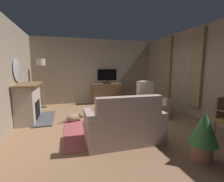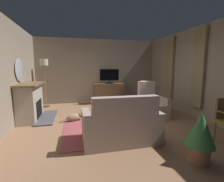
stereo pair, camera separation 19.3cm
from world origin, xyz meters
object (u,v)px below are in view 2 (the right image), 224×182
Objects in this scene: fireplace at (31,102)px; armchair_by_fireplace at (150,106)px; tv_cabinet at (109,94)px; floor_lamp at (44,68)px; sofa_floral at (121,126)px; cat at (75,117)px; television at (109,76)px; potted_plant_small_fern_corner at (200,134)px; tv_remote at (114,110)px; coffee_table at (115,111)px; wall_mirror_oval at (20,70)px.

armchair_by_fireplace reaches higher than fireplace.
tv_cabinet is 2.86m from floor_lamp.
sofa_floral is at bearing -43.34° from fireplace.
cat is 2.73m from floor_lamp.
potted_plant_small_fern_corner is (0.46, -4.78, -0.72)m from television.
tv_remote is 1.39m from armchair_by_fireplace.
fireplace is 1.14× the size of tv_cabinet.
coffee_table is at bearing 82.42° from sofa_floral.
fireplace is 4.51m from potted_plant_small_fern_corner.
potted_plant_small_fern_corner is at bearing -56.67° from floor_lamp.
armchair_by_fireplace is 1.58× the size of cat.
floor_lamp is at bearing -177.90° from television.
coffee_table is 1.05× the size of armchair_by_fireplace.
wall_mirror_oval is 3.47m from television.
floor_lamp is (-2.16, 2.64, 1.11)m from tv_remote.
fireplace is 2.14× the size of cat.
wall_mirror_oval is 2.99m from tv_remote.
potted_plant_small_fern_corner is 3.32m from cat.
coffee_table is at bearing -98.91° from tv_cabinet.
tv_remote is (-0.46, -2.79, 0.02)m from tv_cabinet.
tv_remote reaches higher than coffee_table.
sofa_floral reaches higher than coffee_table.
cat is at bearing -124.70° from tv_cabinet.
sofa_floral is at bearing -60.76° from floor_lamp.
coffee_table is at bearing 141.86° from tv_remote.
tv_remote is (2.57, -1.08, -1.06)m from wall_mirror_oval.
television reaches higher than potted_plant_small_fern_corner.
television is at bearing 54.64° from cat.
tv_remote is 1.25m from cat.
sofa_floral is 2.05m from armchair_by_fireplace.
fireplace is 1.82× the size of television.
tv_remote is at bearing -22.71° from wall_mirror_oval.
tv_cabinet reaches higher than potted_plant_small_fern_corner.
fireplace is 3.68m from armchair_by_fireplace.
fireplace reaches higher than cat.
wall_mirror_oval is 4.09m from armchair_by_fireplace.
coffee_table is 0.12m from tv_remote.
tv_remote is 2.24m from potted_plant_small_fern_corner.
fireplace is 2.56m from tv_remote.
television is 2.56m from armchair_by_fireplace.
fireplace is at bearing -149.22° from television.
wall_mirror_oval is at bearing -127.69° from tv_remote.
television is at bearing 28.67° from wall_mirror_oval.
tv_cabinet is 0.84× the size of sofa_floral.
cat is (-2.36, 0.12, -0.23)m from armchair_by_fireplace.
tv_cabinet is at bearing 55.30° from cat.
armchair_by_fireplace is at bearing -2.93° from cat.
potted_plant_small_fern_corner is 1.21× the size of cat.
tv_cabinet is (2.79, 1.71, -0.11)m from fireplace.
armchair_by_fireplace is at bearing -8.85° from wall_mirror_oval.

